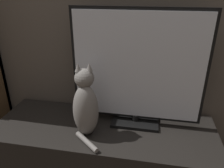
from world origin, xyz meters
name	(u,v)px	position (x,y,z in m)	size (l,w,h in m)	color
tv_stand	(104,153)	(0.00, 0.94, 0.20)	(1.35, 0.48, 0.40)	black
tv	(138,71)	(0.18, 1.03, 0.75)	(0.76, 0.17, 0.70)	black
cat	(86,106)	(-0.08, 0.86, 0.59)	(0.19, 0.25, 0.43)	gray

